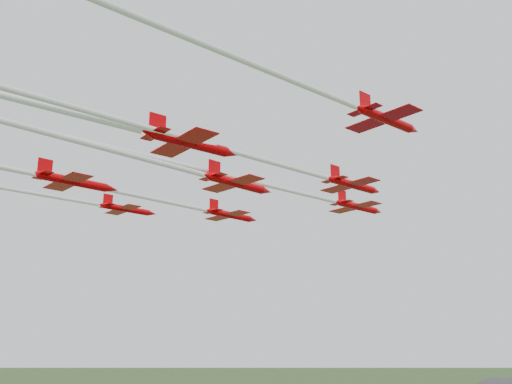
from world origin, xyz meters
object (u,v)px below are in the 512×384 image
at_px(jet_row2_left, 171,203).
at_px(jet_row2_right, 247,156).
at_px(jet_lead, 290,190).
at_px(jet_row3_left, 19,191).
at_px(jet_row3_mid, 172,166).
at_px(jet_row4_right, 47,107).
at_px(jet_row3_right, 251,64).

xyz_separation_m(jet_row2_left, jet_row2_right, (21.24, -15.87, -0.50)).
height_order(jet_lead, jet_row3_left, jet_lead).
bearing_deg(jet_row3_mid, jet_lead, 89.71).
distance_m(jet_row2_right, jet_row3_left, 38.66).
distance_m(jet_lead, jet_row4_right, 42.38).
relative_size(jet_row3_mid, jet_row4_right, 0.87).
height_order(jet_row2_left, jet_row2_right, jet_row2_left).
bearing_deg(jet_row2_left, jet_row2_right, -16.18).
distance_m(jet_row2_left, jet_row2_right, 26.52).
relative_size(jet_lead, jet_row2_left, 1.15).
xyz_separation_m(jet_row2_left, jet_row4_right, (11.22, -36.41, -0.73)).
height_order(jet_lead, jet_row4_right, jet_lead).
bearing_deg(jet_row3_right, jet_row3_left, -177.92).
relative_size(jet_row3_left, jet_row3_right, 0.98).
xyz_separation_m(jet_row3_right, jet_row4_right, (-18.84, -3.74, -1.70)).
height_order(jet_row3_mid, jet_row3_right, jet_row3_right).
height_order(jet_row3_mid, jet_row4_right, jet_row3_mid).
height_order(jet_row2_right, jet_row3_left, jet_row3_left).
bearing_deg(jet_lead, jet_row3_right, -47.99).
xyz_separation_m(jet_row2_left, jet_row3_right, (30.06, -32.67, 0.97)).
height_order(jet_row2_left, jet_row3_right, jet_row3_right).
relative_size(jet_row3_left, jet_row4_right, 1.06).
relative_size(jet_lead, jet_row3_left, 0.97).
distance_m(jet_row3_left, jet_row3_right, 51.01).
bearing_deg(jet_row4_right, jet_row3_left, 167.58).
bearing_deg(jet_row2_right, jet_row3_left, -159.30).
relative_size(jet_lead, jet_row3_mid, 1.17).
bearing_deg(jet_row4_right, jet_row3_right, 37.06).
distance_m(jet_row3_mid, jet_row4_right, 21.63).
height_order(jet_row3_left, jet_row4_right, jet_row3_left).
relative_size(jet_row2_right, jet_row4_right, 1.10).
height_order(jet_lead, jet_row3_mid, jet_lead).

